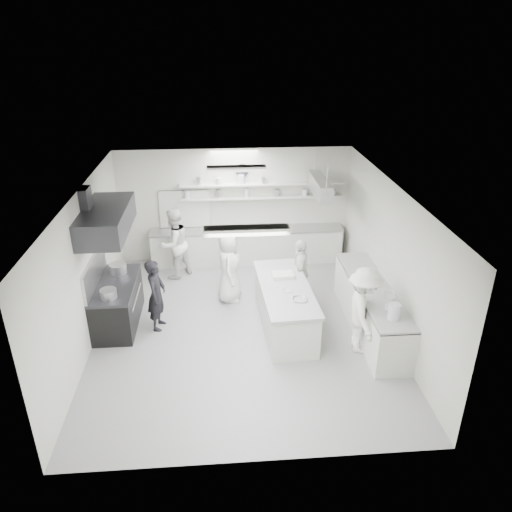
{
  "coord_description": "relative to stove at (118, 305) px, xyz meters",
  "views": [
    {
      "loc": [
        -0.4,
        -8.63,
        5.71
      ],
      "look_at": [
        0.33,
        0.6,
        1.38
      ],
      "focal_mm": 34.18,
      "sensor_mm": 36.0,
      "label": 1
    }
  ],
  "objects": [
    {
      "name": "shelf_lower",
      "position": [
        3.3,
        2.97,
        1.3
      ],
      "size": [
        4.2,
        0.26,
        0.04
      ],
      "primitive_type": "cube",
      "color": "silver",
      "rests_on": "wall_back"
    },
    {
      "name": "bowl_island_a",
      "position": [
        3.7,
        -0.96,
        0.49
      ],
      "size": [
        0.31,
        0.31,
        0.07
      ],
      "primitive_type": "imported",
      "rotation": [
        0.0,
        0.0,
        -0.09
      ],
      "color": "#B2B2B3",
      "rests_on": "prep_island"
    },
    {
      "name": "bowl_island_b",
      "position": [
        3.5,
        -0.59,
        0.49
      ],
      "size": [
        0.23,
        0.23,
        0.07
      ],
      "primitive_type": "imported",
      "rotation": [
        0.0,
        0.0,
        -0.08
      ],
      "color": "silver",
      "rests_on": "prep_island"
    },
    {
      "name": "cook_island_left",
      "position": [
        2.37,
        0.83,
        0.41
      ],
      "size": [
        0.6,
        0.87,
        1.71
      ],
      "primitive_type": "imported",
      "rotation": [
        0.0,
        0.0,
        1.5
      ],
      "color": "white",
      "rests_on": "floor"
    },
    {
      "name": "stove",
      "position": [
        0.0,
        0.0,
        0.0
      ],
      "size": [
        0.8,
        1.8,
        0.9
      ],
      "primitive_type": "cube",
      "color": "black",
      "rests_on": "floor"
    },
    {
      "name": "prep_island",
      "position": [
        3.48,
        -0.41,
        0.0
      ],
      "size": [
        1.05,
        2.5,
        0.91
      ],
      "primitive_type": "cube",
      "rotation": [
        0.0,
        0.0,
        0.05
      ],
      "color": "silver",
      "rests_on": "floor"
    },
    {
      "name": "cook_back",
      "position": [
        1.06,
        2.1,
        0.45
      ],
      "size": [
        1.1,
        1.09,
        1.79
      ],
      "primitive_type": "imported",
      "rotation": [
        0.0,
        0.0,
        -2.36
      ],
      "color": "white",
      "rests_on": "floor"
    },
    {
      "name": "wall_clock",
      "position": [
        2.8,
        3.06,
        2.0
      ],
      "size": [
        0.32,
        0.05,
        0.32
      ],
      "primitive_type": "cylinder",
      "rotation": [
        1.57,
        0.0,
        0.0
      ],
      "color": "silver",
      "rests_on": "wall_back"
    },
    {
      "name": "wall_left",
      "position": [
        -0.4,
        -0.4,
        1.05
      ],
      "size": [
        0.04,
        7.0,
        3.0
      ],
      "primitive_type": "cube",
      "color": "beige",
      "rests_on": "floor"
    },
    {
      "name": "wall_back",
      "position": [
        2.6,
        3.1,
        1.05
      ],
      "size": [
        6.0,
        0.04,
        3.0
      ],
      "primitive_type": "cube",
      "color": "beige",
      "rests_on": "floor"
    },
    {
      "name": "cook_island_right",
      "position": [
        3.96,
        0.57,
        0.32
      ],
      "size": [
        0.59,
        0.97,
        1.55
      ],
      "primitive_type": "imported",
      "rotation": [
        0.0,
        0.0,
        -1.82
      ],
      "color": "white",
      "rests_on": "floor"
    },
    {
      "name": "stove_pot",
      "position": [
        0.0,
        0.46,
        0.59
      ],
      "size": [
        0.37,
        0.37,
        0.26
      ],
      "primitive_type": "cylinder",
      "color": "#B2B2B3",
      "rests_on": "stove"
    },
    {
      "name": "shelf_upper",
      "position": [
        3.3,
        2.97,
        1.65
      ],
      "size": [
        4.2,
        0.26,
        0.04
      ],
      "primitive_type": "cube",
      "color": "silver",
      "rests_on": "wall_back"
    },
    {
      "name": "back_counter",
      "position": [
        2.9,
        2.8,
        0.01
      ],
      "size": [
        5.0,
        0.6,
        0.92
      ],
      "primitive_type": "cube",
      "color": "silver",
      "rests_on": "floor"
    },
    {
      "name": "pass_through_window",
      "position": [
        1.3,
        3.08,
        1.0
      ],
      "size": [
        1.3,
        0.04,
        1.0
      ],
      "primitive_type": "cube",
      "color": "black",
      "rests_on": "wall_back"
    },
    {
      "name": "bowl_right",
      "position": [
        5.47,
        -0.9,
        0.52
      ],
      "size": [
        0.24,
        0.24,
        0.06
      ],
      "primitive_type": "imported",
      "rotation": [
        0.0,
        0.0,
        -0.01
      ],
      "color": "silver",
      "rests_on": "right_counter"
    },
    {
      "name": "floor",
      "position": [
        2.6,
        -0.4,
        -0.46
      ],
      "size": [
        6.0,
        7.0,
        0.02
      ],
      "primitive_type": "cube",
      "color": "gray",
      "rests_on": "ground"
    },
    {
      "name": "light_fixture_front",
      "position": [
        2.6,
        -2.2,
        2.49
      ],
      "size": [
        1.3,
        0.25,
        0.1
      ],
      "primitive_type": "cube",
      "color": "silver",
      "rests_on": "ceiling"
    },
    {
      "name": "right_counter",
      "position": [
        5.25,
        -0.6,
        0.02
      ],
      "size": [
        0.74,
        3.3,
        0.94
      ],
      "primitive_type": "cube",
      "color": "silver",
      "rests_on": "floor"
    },
    {
      "name": "pot_rack",
      "position": [
        4.6,
        2.0,
        1.85
      ],
      "size": [
        0.3,
        1.6,
        0.4
      ],
      "primitive_type": "cube",
      "color": "#B2B2B3",
      "rests_on": "ceiling"
    },
    {
      "name": "wall_front",
      "position": [
        2.6,
        -3.9,
        1.05
      ],
      "size": [
        6.0,
        0.04,
        3.0
      ],
      "primitive_type": "cube",
      "color": "beige",
      "rests_on": "floor"
    },
    {
      "name": "ceiling",
      "position": [
        2.6,
        -0.4,
        2.56
      ],
      "size": [
        6.0,
        7.0,
        0.02
      ],
      "primitive_type": "cube",
      "color": "white",
      "rests_on": "wall_back"
    },
    {
      "name": "wall_right",
      "position": [
        5.6,
        -0.4,
        1.05
      ],
      "size": [
        0.04,
        7.0,
        3.0
      ],
      "primitive_type": "cube",
      "color": "beige",
      "rests_on": "floor"
    },
    {
      "name": "cook_stove",
      "position": [
        0.86,
        -0.22,
        0.32
      ],
      "size": [
        0.46,
        0.62,
        1.54
      ],
      "primitive_type": "imported",
      "rotation": [
        0.0,
        0.0,
        1.41
      ],
      "color": "black",
      "rests_on": "floor"
    },
    {
      "name": "cook_right",
      "position": [
        4.85,
        -1.32,
        0.43
      ],
      "size": [
        0.76,
        1.19,
        1.75
      ],
      "primitive_type": "imported",
      "rotation": [
        0.0,
        0.0,
        1.47
      ],
      "color": "white",
      "rests_on": "floor"
    },
    {
      "name": "light_fixture_rear",
      "position": [
        2.6,
        1.4,
        2.49
      ],
      "size": [
        1.3,
        0.25,
        0.1
      ],
      "primitive_type": "cube",
      "color": "silver",
      "rests_on": "ceiling"
    },
    {
      "name": "exhaust_hood",
      "position": [
        0.0,
        -0.0,
        1.9
      ],
      "size": [
        0.85,
        2.0,
        0.5
      ],
      "primitive_type": "cube",
      "color": "#2E2E33",
      "rests_on": "wall_left"
    }
  ]
}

